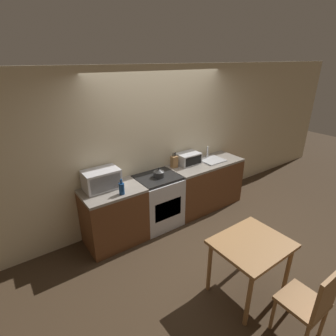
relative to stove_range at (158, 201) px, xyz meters
The scene contains 13 objects.
ground_plane 0.99m from the stove_range, 71.82° to the right, with size 16.00×16.00×0.00m, color #3D2D1E.
wall_back 0.96m from the stove_range, 51.32° to the left, with size 10.00×0.06×2.60m.
counter_left_run 0.80m from the stove_range, behind, with size 0.90×0.62×0.90m.
counter_right_run 1.07m from the stove_range, ahead, with size 1.44×0.62×0.90m.
stove_range is the anchor object (origin of this frame).
kettle 0.52m from the stove_range, 60.47° to the right, with size 0.18×0.18×0.16m.
microwave 1.08m from the stove_range, behind, with size 0.52×0.33×0.29m.
bottle 0.93m from the stove_range, 164.78° to the right, with size 0.08×0.08×0.23m.
knife_block 0.74m from the stove_range, 18.78° to the left, with size 0.11×0.09×0.27m.
toaster_oven 0.96m from the stove_range, 10.37° to the left, with size 0.41×0.30×0.20m.
sink_basin 1.32m from the stove_range, ahead, with size 0.42×0.38×0.24m.
dining_table 1.85m from the stove_range, 87.38° to the right, with size 0.84×0.70×0.74m.
dining_chair 2.57m from the stove_range, 88.22° to the right, with size 0.41×0.41×0.93m.
Camera 1 is at (-2.38, -2.41, 2.69)m, focal length 28.00 mm.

